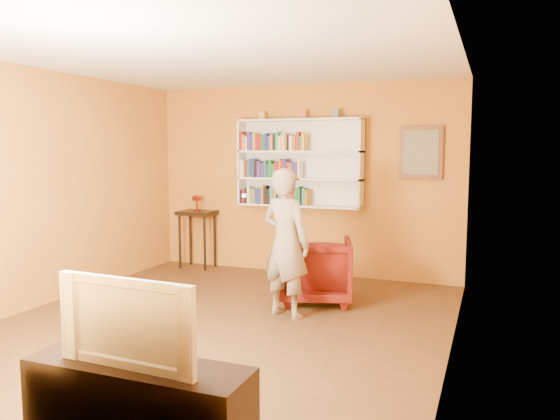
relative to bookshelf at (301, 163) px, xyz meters
The scene contains 16 objects.
room_shell 2.48m from the bookshelf, 90.00° to the right, with size 5.30×5.80×2.88m.
bookshelf is the anchor object (origin of this frame).
books_row_lower 0.59m from the bookshelf, 162.68° to the right, with size 1.02×0.19×0.26m.
books_row_middle 0.43m from the bookshelf, 165.70° to the right, with size 0.91×0.19×0.27m.
books_row_upper 0.49m from the bookshelf, 164.15° to the right, with size 0.97×0.19×0.27m.
ornament_left 0.88m from the bookshelf, behind, with size 0.08×0.08×0.11m, color gold.
ornament_centre 0.68m from the bookshelf, 42.96° to the right, with size 0.08×0.08×0.11m, color #A94238.
ornament_right 0.86m from the bookshelf, ahead, with size 0.08×0.08×0.11m, color #476777.
framed_painting 1.66m from the bookshelf, ahead, with size 0.55×0.05×0.70m.
console_table 1.83m from the bookshelf, behind, with size 0.53×0.41×0.87m.
ruby_lustre 1.70m from the bookshelf, behind, with size 0.15×0.15×0.24m.
armchair 1.88m from the bookshelf, 63.27° to the right, with size 0.81×0.84×0.76m, color #460505.
person 2.16m from the bookshelf, 75.11° to the right, with size 0.58×0.38×1.60m, color #7D6D5C.
game_remote 2.20m from the bookshelf, 85.47° to the right, with size 0.04×0.15×0.04m, color white.
tv_cabinet 4.88m from the bookshelf, 82.76° to the right, with size 1.43×0.43×0.51m, color black.
television 4.77m from the bookshelf, 82.76° to the right, with size 0.95×0.12×0.55m, color black.
Camera 1 is at (2.55, -4.88, 1.80)m, focal length 35.00 mm.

